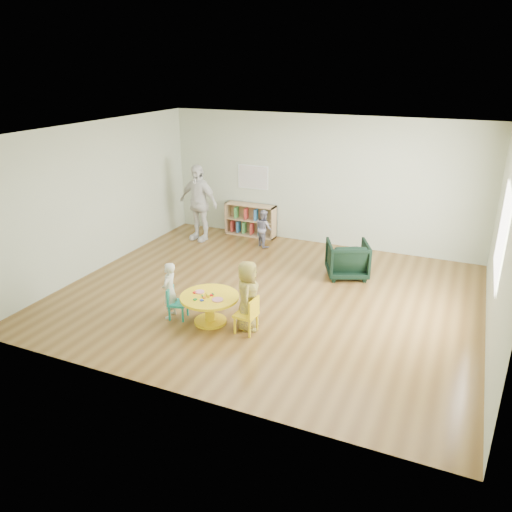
# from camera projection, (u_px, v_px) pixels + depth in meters

# --- Properties ---
(room) EXTENTS (7.10, 7.00, 2.80)m
(room) POSITION_uv_depth(u_px,v_px,m) (269.00, 189.00, 8.01)
(room) COLOR brown
(room) RESTS_ON ground
(activity_table) EXTENTS (0.91, 0.91, 0.50)m
(activity_table) POSITION_uv_depth(u_px,v_px,m) (210.00, 304.00, 7.68)
(activity_table) COLOR yellow
(activity_table) RESTS_ON ground
(kid_chair_left) EXTENTS (0.33, 0.33, 0.52)m
(kid_chair_left) POSITION_uv_depth(u_px,v_px,m) (176.00, 302.00, 7.84)
(kid_chair_left) COLOR #1A907D
(kid_chair_left) RESTS_ON ground
(kid_chair_right) EXTENTS (0.32, 0.32, 0.58)m
(kid_chair_right) POSITION_uv_depth(u_px,v_px,m) (248.00, 314.00, 7.39)
(kid_chair_right) COLOR yellow
(kid_chair_right) RESTS_ON ground
(bookshelf) EXTENTS (1.20, 0.30, 0.75)m
(bookshelf) POSITION_uv_depth(u_px,v_px,m) (250.00, 220.00, 11.61)
(bookshelf) COLOR tan
(bookshelf) RESTS_ON ground
(alphabet_poster) EXTENTS (0.74, 0.01, 0.54)m
(alphabet_poster) POSITION_uv_depth(u_px,v_px,m) (253.00, 177.00, 11.35)
(alphabet_poster) COLOR white
(alphabet_poster) RESTS_ON ground
(armchair) EXTENTS (0.98, 0.99, 0.69)m
(armchair) POSITION_uv_depth(u_px,v_px,m) (347.00, 259.00, 9.35)
(armchair) COLOR black
(armchair) RESTS_ON ground
(child_left) EXTENTS (0.26, 0.36, 0.92)m
(child_left) POSITION_uv_depth(u_px,v_px,m) (169.00, 290.00, 7.80)
(child_left) COLOR silver
(child_left) RESTS_ON ground
(child_right) EXTENTS (0.49, 0.61, 1.09)m
(child_right) POSITION_uv_depth(u_px,v_px,m) (248.00, 296.00, 7.43)
(child_right) COLOR yellow
(child_right) RESTS_ON ground
(toddler) EXTENTS (0.51, 0.50, 0.83)m
(toddler) POSITION_uv_depth(u_px,v_px,m) (264.00, 228.00, 10.88)
(toddler) COLOR #1B1A41
(toddler) RESTS_ON ground
(adult_caretaker) EXTENTS (1.07, 0.58, 1.72)m
(adult_caretaker) POSITION_uv_depth(u_px,v_px,m) (198.00, 203.00, 11.15)
(adult_caretaker) COLOR white
(adult_caretaker) RESTS_ON ground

